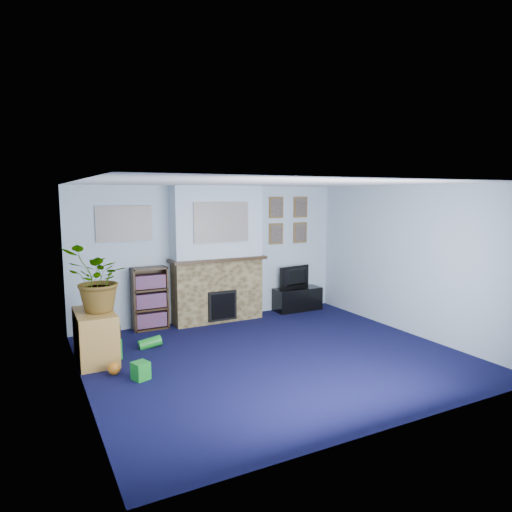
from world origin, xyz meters
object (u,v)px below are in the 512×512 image
television (297,277)px  bookshelf (150,300)px  tv_stand (297,299)px  sideboard (95,336)px

television → bookshelf: bookshelf is taller
bookshelf → tv_stand: bearing=-1.5°
tv_stand → sideboard: sideboard is taller
sideboard → television: bearing=15.4°
television → tv_stand: bearing=79.6°
bookshelf → sideboard: bookshelf is taller
television → bookshelf: bearing=-11.5°
television → sideboard: 4.07m
tv_stand → bookshelf: (-2.88, 0.08, 0.28)m
tv_stand → bookshelf: size_ratio=0.89×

